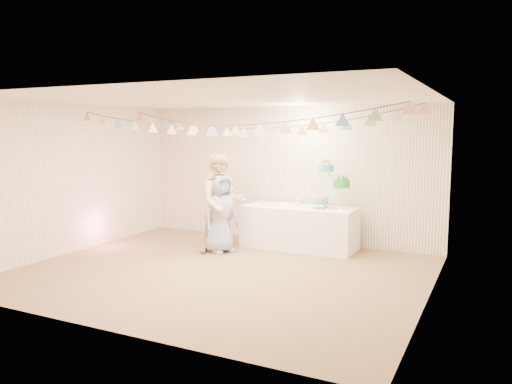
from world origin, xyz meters
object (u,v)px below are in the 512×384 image
at_px(person_adult_a, 219,201).
at_px(person_child, 221,213).
at_px(table, 299,227).
at_px(cake_stand, 330,187).
at_px(person_adult_b, 222,204).

height_order(person_adult_a, person_child, person_adult_a).
distance_m(person_adult_a, person_child, 0.39).
distance_m(table, person_adult_a, 1.54).
bearing_deg(table, cake_stand, 5.19).
relative_size(cake_stand, person_child, 0.58).
bearing_deg(table, person_adult_a, -156.05).
height_order(cake_stand, person_adult_b, person_adult_b).
xyz_separation_m(table, person_adult_a, (-1.34, -0.59, 0.48)).
bearing_deg(person_adult_a, person_child, -111.44).
distance_m(person_adult_b, person_child, 0.17).
relative_size(person_adult_a, person_child, 1.23).
height_order(table, person_child, person_child).
relative_size(cake_stand, person_adult_a, 0.47).
bearing_deg(person_child, cake_stand, -39.14).
distance_m(cake_stand, person_adult_b, 1.92).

